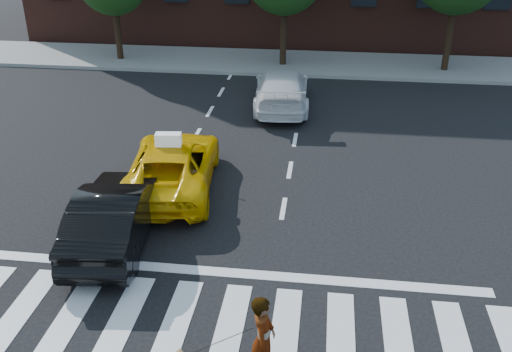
# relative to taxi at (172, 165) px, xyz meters

# --- Properties ---
(ground) EXTENTS (120.00, 120.00, 0.00)m
(ground) POSITION_rel_taxi_xyz_m (1.40, -5.18, -0.65)
(ground) COLOR black
(ground) RESTS_ON ground
(crosswalk) EXTENTS (13.00, 2.40, 0.01)m
(crosswalk) POSITION_rel_taxi_xyz_m (1.40, -5.18, -0.65)
(crosswalk) COLOR silver
(crosswalk) RESTS_ON ground
(stop_line) EXTENTS (12.00, 0.30, 0.01)m
(stop_line) POSITION_rel_taxi_xyz_m (1.40, -3.58, -0.65)
(stop_line) COLOR silver
(stop_line) RESTS_ON ground
(sidewalk_far) EXTENTS (30.00, 4.00, 0.15)m
(sidewalk_far) POSITION_rel_taxi_xyz_m (1.40, 12.32, -0.58)
(sidewalk_far) COLOR slate
(sidewalk_far) RESTS_ON ground
(taxi) EXTENTS (2.66, 4.90, 1.31)m
(taxi) POSITION_rel_taxi_xyz_m (0.00, 0.00, 0.00)
(taxi) COLOR #EAB004
(taxi) RESTS_ON ground
(black_sedan) EXTENTS (1.87, 4.28, 1.37)m
(black_sedan) POSITION_rel_taxi_xyz_m (-0.60, -2.68, 0.03)
(black_sedan) COLOR black
(black_sedan) RESTS_ON ground
(white_suv) EXTENTS (2.23, 4.82, 1.36)m
(white_suv) POSITION_rel_taxi_xyz_m (2.29, 6.66, 0.03)
(white_suv) COLOR silver
(white_suv) RESTS_ON ground
(woman) EXTENTS (0.38, 0.58, 1.59)m
(woman) POSITION_rel_taxi_xyz_m (3.13, -6.28, 0.14)
(woman) COLOR #999999
(woman) RESTS_ON ground
(taxi_sign) EXTENTS (0.68, 0.35, 0.32)m
(taxi_sign) POSITION_rel_taxi_xyz_m (0.00, -0.20, 0.81)
(taxi_sign) COLOR white
(taxi_sign) RESTS_ON taxi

